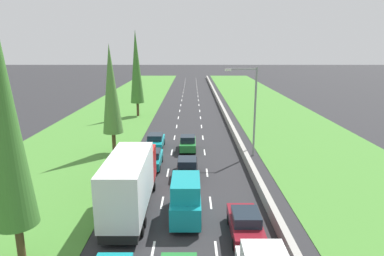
{
  "coord_description": "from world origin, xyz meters",
  "views": [
    {
      "loc": [
        0.41,
        -1.61,
        10.98
      ],
      "look_at": [
        0.59,
        42.04,
        0.5
      ],
      "focal_mm": 31.86,
      "sensor_mm": 36.0,
      "label": 1
    }
  ],
  "objects_px": {
    "green_hatchback_centre_lane": "(186,143)",
    "poplar_tree_third": "(135,67)",
    "teal_van_centre_lane": "(185,198)",
    "poplar_tree_nearest": "(1,110)",
    "white_box_truck_left_lane": "(129,182)",
    "street_light_mast": "(250,105)",
    "black_sedan_centre_lane": "(186,167)",
    "teal_sedan_left_lane_fourth": "(154,141)",
    "maroon_sedan_right_lane": "(244,224)",
    "poplar_tree_second": "(110,90)",
    "teal_sedan_left_lane_third": "(150,159)"
  },
  "relations": [
    {
      "from": "green_hatchback_centre_lane",
      "to": "teal_sedan_left_lane_third",
      "type": "xyz_separation_m",
      "value": [
        -3.3,
        -5.07,
        -0.02
      ]
    },
    {
      "from": "teal_sedan_left_lane_fourth",
      "to": "white_box_truck_left_lane",
      "type": "bearing_deg",
      "value": -90.28
    },
    {
      "from": "poplar_tree_nearest",
      "to": "maroon_sedan_right_lane",
      "type": "bearing_deg",
      "value": 11.51
    },
    {
      "from": "street_light_mast",
      "to": "teal_van_centre_lane",
      "type": "bearing_deg",
      "value": -115.77
    },
    {
      "from": "teal_van_centre_lane",
      "to": "poplar_tree_second",
      "type": "xyz_separation_m",
      "value": [
        -7.83,
        14.15,
        5.3
      ]
    },
    {
      "from": "black_sedan_centre_lane",
      "to": "teal_sedan_left_lane_fourth",
      "type": "height_order",
      "value": "same"
    },
    {
      "from": "black_sedan_centre_lane",
      "to": "teal_van_centre_lane",
      "type": "bearing_deg",
      "value": -89.94
    },
    {
      "from": "teal_van_centre_lane",
      "to": "teal_sedan_left_lane_fourth",
      "type": "height_order",
      "value": "teal_van_centre_lane"
    },
    {
      "from": "white_box_truck_left_lane",
      "to": "black_sedan_centre_lane",
      "type": "bearing_deg",
      "value": 60.56
    },
    {
      "from": "green_hatchback_centre_lane",
      "to": "street_light_mast",
      "type": "relative_size",
      "value": 0.43
    },
    {
      "from": "poplar_tree_second",
      "to": "street_light_mast",
      "type": "height_order",
      "value": "poplar_tree_second"
    },
    {
      "from": "white_box_truck_left_lane",
      "to": "teal_sedan_left_lane_third",
      "type": "xyz_separation_m",
      "value": [
        0.34,
        8.91,
        -1.37
      ]
    },
    {
      "from": "teal_van_centre_lane",
      "to": "maroon_sedan_right_lane",
      "type": "distance_m",
      "value": 4.23
    },
    {
      "from": "white_box_truck_left_lane",
      "to": "poplar_tree_second",
      "type": "bearing_deg",
      "value": 107.25
    },
    {
      "from": "teal_sedan_left_lane_fourth",
      "to": "street_light_mast",
      "type": "height_order",
      "value": "street_light_mast"
    },
    {
      "from": "teal_van_centre_lane",
      "to": "poplar_tree_second",
      "type": "relative_size",
      "value": 0.43
    },
    {
      "from": "black_sedan_centre_lane",
      "to": "street_light_mast",
      "type": "distance_m",
      "value": 9.71
    },
    {
      "from": "street_light_mast",
      "to": "black_sedan_centre_lane",
      "type": "bearing_deg",
      "value": -137.6
    },
    {
      "from": "maroon_sedan_right_lane",
      "to": "street_light_mast",
      "type": "bearing_deg",
      "value": 79.6
    },
    {
      "from": "poplar_tree_third",
      "to": "street_light_mast",
      "type": "height_order",
      "value": "poplar_tree_third"
    },
    {
      "from": "teal_van_centre_lane",
      "to": "black_sedan_centre_lane",
      "type": "bearing_deg",
      "value": 90.06
    },
    {
      "from": "teal_van_centre_lane",
      "to": "teal_sedan_left_lane_fourth",
      "type": "relative_size",
      "value": 1.09
    },
    {
      "from": "poplar_tree_second",
      "to": "teal_sedan_left_lane_fourth",
      "type": "bearing_deg",
      "value": 20.69
    },
    {
      "from": "green_hatchback_centre_lane",
      "to": "poplar_tree_third",
      "type": "height_order",
      "value": "poplar_tree_third"
    },
    {
      "from": "teal_van_centre_lane",
      "to": "poplar_tree_nearest",
      "type": "relative_size",
      "value": 0.35
    },
    {
      "from": "teal_van_centre_lane",
      "to": "poplar_tree_nearest",
      "type": "distance_m",
      "value": 11.76
    },
    {
      "from": "poplar_tree_nearest",
      "to": "poplar_tree_third",
      "type": "bearing_deg",
      "value": 89.81
    },
    {
      "from": "teal_sedan_left_lane_third",
      "to": "street_light_mast",
      "type": "bearing_deg",
      "value": 19.58
    },
    {
      "from": "poplar_tree_nearest",
      "to": "street_light_mast",
      "type": "relative_size",
      "value": 1.56
    },
    {
      "from": "green_hatchback_centre_lane",
      "to": "poplar_tree_second",
      "type": "relative_size",
      "value": 0.35
    },
    {
      "from": "black_sedan_centre_lane",
      "to": "teal_sedan_left_lane_third",
      "type": "height_order",
      "value": "same"
    },
    {
      "from": "teal_sedan_left_lane_third",
      "to": "poplar_tree_nearest",
      "type": "relative_size",
      "value": 0.32
    },
    {
      "from": "maroon_sedan_right_lane",
      "to": "black_sedan_centre_lane",
      "type": "bearing_deg",
      "value": 110.25
    },
    {
      "from": "green_hatchback_centre_lane",
      "to": "poplar_tree_second",
      "type": "distance_m",
      "value": 9.76
    },
    {
      "from": "maroon_sedan_right_lane",
      "to": "poplar_tree_third",
      "type": "bearing_deg",
      "value": 108.3
    },
    {
      "from": "teal_sedan_left_lane_fourth",
      "to": "poplar_tree_second",
      "type": "bearing_deg",
      "value": -159.31
    },
    {
      "from": "black_sedan_centre_lane",
      "to": "poplar_tree_third",
      "type": "height_order",
      "value": "poplar_tree_third"
    },
    {
      "from": "green_hatchback_centre_lane",
      "to": "teal_sedan_left_lane_third",
      "type": "bearing_deg",
      "value": -123.1
    },
    {
      "from": "street_light_mast",
      "to": "maroon_sedan_right_lane",
      "type": "bearing_deg",
      "value": -100.4
    },
    {
      "from": "green_hatchback_centre_lane",
      "to": "teal_van_centre_lane",
      "type": "bearing_deg",
      "value": -89.79
    },
    {
      "from": "black_sedan_centre_lane",
      "to": "teal_sedan_left_lane_fourth",
      "type": "distance_m",
      "value": 9.11
    },
    {
      "from": "black_sedan_centre_lane",
      "to": "teal_sedan_left_lane_third",
      "type": "relative_size",
      "value": 1.0
    },
    {
      "from": "black_sedan_centre_lane",
      "to": "poplar_tree_nearest",
      "type": "relative_size",
      "value": 0.32
    },
    {
      "from": "black_sedan_centre_lane",
      "to": "white_box_truck_left_lane",
      "type": "bearing_deg",
      "value": -119.44
    },
    {
      "from": "teal_sedan_left_lane_fourth",
      "to": "poplar_tree_nearest",
      "type": "distance_m",
      "value": 22.21
    },
    {
      "from": "white_box_truck_left_lane",
      "to": "street_light_mast",
      "type": "bearing_deg",
      "value": 50.84
    },
    {
      "from": "black_sedan_centre_lane",
      "to": "poplar_tree_nearest",
      "type": "bearing_deg",
      "value": -125.04
    },
    {
      "from": "poplar_tree_nearest",
      "to": "poplar_tree_third",
      "type": "distance_m",
      "value": 38.41
    },
    {
      "from": "teal_sedan_left_lane_third",
      "to": "maroon_sedan_right_lane",
      "type": "relative_size",
      "value": 1.0
    },
    {
      "from": "teal_sedan_left_lane_fourth",
      "to": "poplar_tree_nearest",
      "type": "relative_size",
      "value": 0.32
    }
  ]
}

